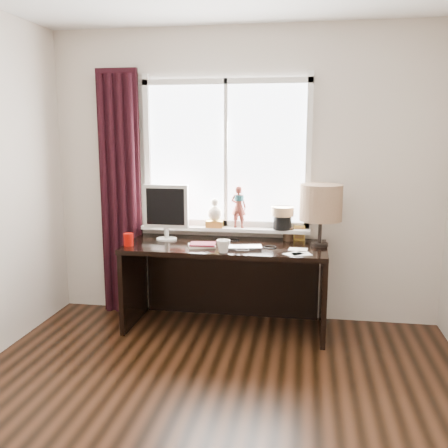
% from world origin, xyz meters
% --- Properties ---
extents(floor, '(3.50, 4.00, 0.00)m').
position_xyz_m(floor, '(0.00, 0.00, 0.00)').
color(floor, '#391E10').
rests_on(floor, ground).
extents(wall_back, '(3.50, 0.00, 2.60)m').
position_xyz_m(wall_back, '(0.00, 2.00, 1.30)').
color(wall_back, beige).
rests_on(wall_back, ground).
extents(laptop, '(0.37, 0.27, 0.03)m').
position_xyz_m(laptop, '(0.06, 1.49, 0.76)').
color(laptop, silver).
rests_on(laptop, desk).
extents(mug, '(0.15, 0.15, 0.11)m').
position_xyz_m(mug, '(-0.07, 1.35, 0.81)').
color(mug, white).
rests_on(mug, desk).
extents(red_cup, '(0.08, 0.08, 0.11)m').
position_xyz_m(red_cup, '(-0.90, 1.46, 0.80)').
color(red_cup, '#9A0802').
rests_on(red_cup, desk).
extents(window, '(1.52, 0.22, 1.40)m').
position_xyz_m(window, '(-0.14, 1.95, 1.30)').
color(window, white).
rests_on(window, ground).
extents(curtain, '(0.38, 0.09, 2.25)m').
position_xyz_m(curtain, '(-1.13, 1.91, 1.12)').
color(curtain, black).
rests_on(curtain, floor).
extents(desk, '(1.70, 0.70, 0.75)m').
position_xyz_m(desk, '(-0.10, 1.73, 0.51)').
color(desk, black).
rests_on(desk, floor).
extents(monitor, '(0.40, 0.18, 0.49)m').
position_xyz_m(monitor, '(-0.65, 1.74, 1.03)').
color(monitor, beige).
rests_on(monitor, desk).
extents(notebook_stack, '(0.26, 0.22, 0.03)m').
position_xyz_m(notebook_stack, '(-0.28, 1.52, 0.77)').
color(notebook_stack, beige).
rests_on(notebook_stack, desk).
extents(brush_holder, '(0.09, 0.09, 0.25)m').
position_xyz_m(brush_holder, '(0.42, 1.88, 0.81)').
color(brush_holder, black).
rests_on(brush_holder, desk).
extents(icon_frame, '(0.10, 0.03, 0.13)m').
position_xyz_m(icon_frame, '(0.52, 1.92, 0.81)').
color(icon_frame, gold).
rests_on(icon_frame, desk).
extents(table_lamp, '(0.35, 0.35, 0.52)m').
position_xyz_m(table_lamp, '(0.69, 1.70, 1.11)').
color(table_lamp, black).
rests_on(table_lamp, desk).
extents(loose_papers, '(0.24, 0.32, 0.00)m').
position_xyz_m(loose_papers, '(0.51, 1.44, 0.75)').
color(loose_papers, white).
rests_on(loose_papers, desk).
extents(desk_cables, '(0.47, 0.35, 0.01)m').
position_xyz_m(desk_cables, '(0.12, 1.64, 0.75)').
color(desk_cables, black).
rests_on(desk_cables, desk).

